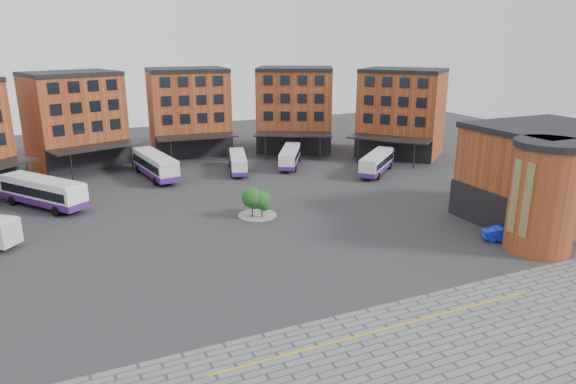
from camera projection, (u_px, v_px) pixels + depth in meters
name	position (u px, v px, depth m)	size (l,w,h in m)	color
ground	(283.00, 258.00, 47.32)	(160.00, 160.00, 0.00)	#28282B
yellow_line	(388.00, 328.00, 35.83)	(26.00, 0.15, 0.02)	gold
main_building	(152.00, 123.00, 76.86)	(94.14, 42.48, 14.60)	#9A4621
east_building	(543.00, 178.00, 54.26)	(17.40, 15.40, 10.60)	#9A4621
tree_island	(258.00, 201.00, 57.49)	(4.40, 4.40, 3.61)	gray
bus_b	(43.00, 192.00, 60.98)	(9.83, 11.85, 3.55)	white
bus_c	(155.00, 165.00, 74.00)	(4.73, 12.81, 3.53)	silver
bus_d	(238.00, 162.00, 77.40)	(4.85, 10.12, 2.78)	silver
bus_e	(290.00, 156.00, 80.70)	(7.37, 10.30, 2.96)	white
bus_f	(377.00, 162.00, 76.45)	(9.83, 9.15, 3.08)	silver
blue_car	(505.00, 235.00, 51.00)	(1.52, 4.36, 1.44)	#0D25B5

